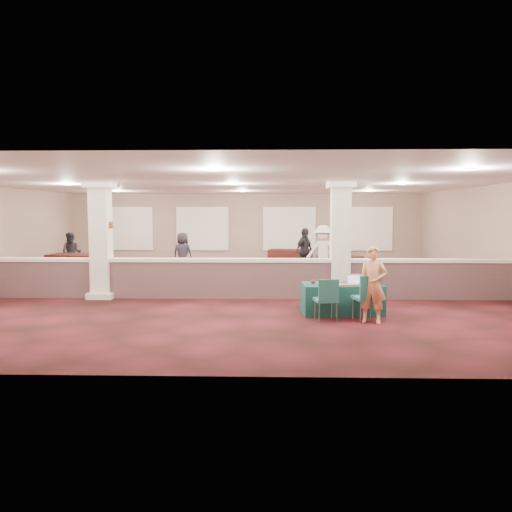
{
  "coord_description": "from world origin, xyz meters",
  "views": [
    {
      "loc": [
        1.1,
        -14.95,
        2.34
      ],
      "look_at": [
        0.75,
        -2.0,
        1.21
      ],
      "focal_mm": 35.0,
      "sensor_mm": 36.0,
      "label": 1
    }
  ],
  "objects_px": {
    "far_table_back_right": "(340,265)",
    "attendee_d": "(183,254)",
    "far_table_front_left": "(154,277)",
    "far_table_front_center": "(170,278)",
    "far_table_back_center": "(290,258)",
    "attendee_c": "(304,251)",
    "far_table_back_left": "(77,265)",
    "attendee_a": "(72,253)",
    "woman": "(373,285)",
    "attendee_b": "(323,252)",
    "conf_chair_side": "(327,296)",
    "far_table_front_right": "(446,278)",
    "conf_chair_main": "(368,294)",
    "near_table": "(342,299)"
  },
  "relations": [
    {
      "from": "far_table_front_left",
      "to": "far_table_back_right",
      "type": "height_order",
      "value": "far_table_front_left"
    },
    {
      "from": "attendee_a",
      "to": "attendee_d",
      "type": "xyz_separation_m",
      "value": [
        4.35,
        -0.4,
        0.01
      ]
    },
    {
      "from": "attendee_c",
      "to": "far_table_front_right",
      "type": "bearing_deg",
      "value": -95.3
    },
    {
      "from": "far_table_back_left",
      "to": "far_table_back_right",
      "type": "bearing_deg",
      "value": 5.92
    },
    {
      "from": "conf_chair_side",
      "to": "far_table_front_center",
      "type": "xyz_separation_m",
      "value": [
        -4.33,
        4.64,
        -0.23
      ]
    },
    {
      "from": "far_table_front_left",
      "to": "far_table_front_center",
      "type": "bearing_deg",
      "value": 0.0
    },
    {
      "from": "far_table_back_left",
      "to": "attendee_b",
      "type": "distance_m",
      "value": 9.07
    },
    {
      "from": "far_table_front_center",
      "to": "conf_chair_side",
      "type": "bearing_deg",
      "value": -46.96
    },
    {
      "from": "conf_chair_main",
      "to": "far_table_front_left",
      "type": "height_order",
      "value": "conf_chair_main"
    },
    {
      "from": "far_table_front_center",
      "to": "attendee_b",
      "type": "xyz_separation_m",
      "value": [
        5.0,
        2.53,
        0.62
      ]
    },
    {
      "from": "far_table_back_center",
      "to": "woman",
      "type": "bearing_deg",
      "value": -83.28
    },
    {
      "from": "conf_chair_side",
      "to": "far_table_front_right",
      "type": "height_order",
      "value": "conf_chair_side"
    },
    {
      "from": "conf_chair_main",
      "to": "far_table_front_center",
      "type": "distance_m",
      "value": 6.96
    },
    {
      "from": "far_table_back_right",
      "to": "attendee_d",
      "type": "height_order",
      "value": "attendee_d"
    },
    {
      "from": "near_table",
      "to": "conf_chair_side",
      "type": "height_order",
      "value": "conf_chair_side"
    },
    {
      "from": "far_table_front_left",
      "to": "far_table_front_center",
      "type": "distance_m",
      "value": 0.5
    },
    {
      "from": "conf_chair_side",
      "to": "far_table_back_left",
      "type": "distance_m",
      "value": 11.27
    },
    {
      "from": "far_table_front_center",
      "to": "attendee_a",
      "type": "bearing_deg",
      "value": 141.38
    },
    {
      "from": "far_table_front_center",
      "to": "attendee_c",
      "type": "distance_m",
      "value": 5.8
    },
    {
      "from": "far_table_back_right",
      "to": "near_table",
      "type": "bearing_deg",
      "value": -97.62
    },
    {
      "from": "attendee_c",
      "to": "attendee_d",
      "type": "bearing_deg",
      "value": 133.42
    },
    {
      "from": "near_table",
      "to": "attendee_c",
      "type": "bearing_deg",
      "value": 88.97
    },
    {
      "from": "far_table_back_right",
      "to": "attendee_b",
      "type": "bearing_deg",
      "value": -120.14
    },
    {
      "from": "far_table_front_center",
      "to": "far_table_back_right",
      "type": "relative_size",
      "value": 0.94
    },
    {
      "from": "woman",
      "to": "attendee_b",
      "type": "relative_size",
      "value": 0.87
    },
    {
      "from": "woman",
      "to": "far_table_front_left",
      "type": "xyz_separation_m",
      "value": [
        -5.79,
        4.73,
        -0.46
      ]
    },
    {
      "from": "conf_chair_side",
      "to": "far_table_back_left",
      "type": "height_order",
      "value": "conf_chair_side"
    },
    {
      "from": "far_table_front_left",
      "to": "far_table_back_right",
      "type": "distance_m",
      "value": 7.43
    },
    {
      "from": "conf_chair_side",
      "to": "attendee_b",
      "type": "height_order",
      "value": "attendee_b"
    },
    {
      "from": "woman",
      "to": "far_table_front_center",
      "type": "bearing_deg",
      "value": 157.19
    },
    {
      "from": "far_table_back_center",
      "to": "far_table_front_right",
      "type": "bearing_deg",
      "value": -54.03
    },
    {
      "from": "far_table_back_right",
      "to": "attendee_d",
      "type": "bearing_deg",
      "value": -173.1
    },
    {
      "from": "woman",
      "to": "far_table_back_center",
      "type": "relative_size",
      "value": 0.89
    },
    {
      "from": "near_table",
      "to": "far_table_back_center",
      "type": "xyz_separation_m",
      "value": [
        -0.78,
        9.99,
        0.02
      ]
    },
    {
      "from": "conf_chair_side",
      "to": "attendee_a",
      "type": "xyz_separation_m",
      "value": [
        -8.83,
        8.23,
        0.24
      ]
    },
    {
      "from": "far_table_back_right",
      "to": "attendee_b",
      "type": "relative_size",
      "value": 0.9
    },
    {
      "from": "woman",
      "to": "attendee_a",
      "type": "bearing_deg",
      "value": 158.62
    },
    {
      "from": "attendee_c",
      "to": "attendee_a",
      "type": "bearing_deg",
      "value": 127.78
    },
    {
      "from": "attendee_c",
      "to": "attendee_b",
      "type": "bearing_deg",
      "value": -116.96
    },
    {
      "from": "far_table_back_center",
      "to": "attendee_c",
      "type": "bearing_deg",
      "value": -80.34
    },
    {
      "from": "conf_chair_main",
      "to": "far_table_front_center",
      "type": "xyz_separation_m",
      "value": [
        -5.21,
        4.6,
        -0.27
      ]
    },
    {
      "from": "far_table_back_left",
      "to": "conf_chair_main",
      "type": "bearing_deg",
      "value": -39.02
    },
    {
      "from": "near_table",
      "to": "attendee_b",
      "type": "bearing_deg",
      "value": 84.25
    },
    {
      "from": "conf_chair_main",
      "to": "attendee_c",
      "type": "bearing_deg",
      "value": 82.2
    },
    {
      "from": "far_table_front_right",
      "to": "woman",
      "type": "bearing_deg",
      "value": -124.21
    },
    {
      "from": "far_table_back_right",
      "to": "attendee_c",
      "type": "xyz_separation_m",
      "value": [
        -1.38,
        -0.21,
        0.54
      ]
    },
    {
      "from": "far_table_back_right",
      "to": "attendee_b",
      "type": "height_order",
      "value": "attendee_b"
    },
    {
      "from": "far_table_back_center",
      "to": "attendee_d",
      "type": "height_order",
      "value": "attendee_d"
    },
    {
      "from": "far_table_back_left",
      "to": "attendee_c",
      "type": "distance_m",
      "value": 8.52
    },
    {
      "from": "near_table",
      "to": "conf_chair_side",
      "type": "distance_m",
      "value": 0.98
    }
  ]
}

